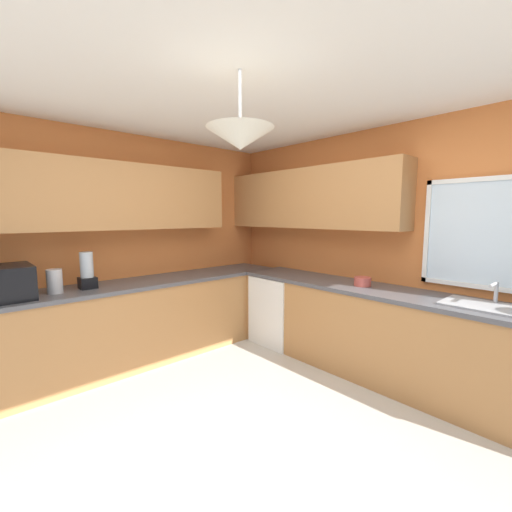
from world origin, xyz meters
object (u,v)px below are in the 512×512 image
Objects in this scene: bowl at (363,282)px; blender_appliance at (87,272)px; kettle at (55,281)px; microwave at (7,282)px; dishwasher at (282,309)px; sink_assembly at (490,306)px.

blender_appliance reaches higher than bowl.
blender_appliance is (-0.02, 0.28, 0.05)m from kettle.
kettle is 0.29m from blender_appliance.
blender_appliance is (-1.75, -2.10, 0.12)m from bowl.
microwave is at bearing -93.31° from kettle.
kettle is at bearing -105.19° from dishwasher.
sink_assembly is 1.09m from bowl.
microwave is (-0.66, -2.70, 0.61)m from dishwasher.
sink_assembly reaches higher than bowl.
microwave is 0.74× the size of sink_assembly.
blender_appliance is at bearing -143.44° from sink_assembly.
kettle is 0.34× the size of sink_assembly.
blender_appliance reaches higher than kettle.
bowl is at bearing 50.20° from blender_appliance.
dishwasher is 2.51m from kettle.
bowl is 0.47× the size of blender_appliance.
blender_appliance is (-0.66, -2.07, 0.63)m from dishwasher.
blender_appliance reaches higher than microwave.
blender_appliance is (0.00, 0.63, 0.02)m from microwave.
microwave is at bearing -136.08° from sink_assembly.
microwave reaches higher than kettle.
microwave is 3.95m from sink_assembly.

